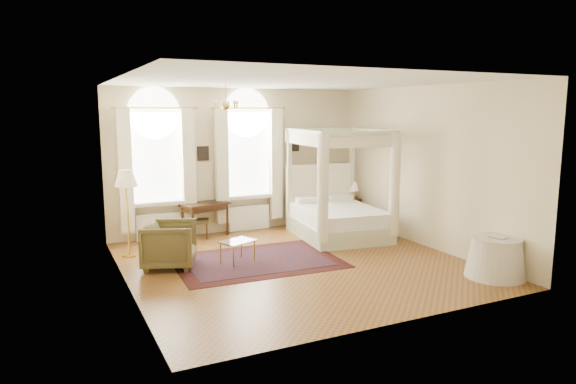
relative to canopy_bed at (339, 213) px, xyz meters
name	(u,v)px	position (x,y,z in m)	size (l,w,h in m)	color
ground	(296,263)	(-1.76, -1.41, -0.54)	(6.00, 6.00, 0.00)	brown
room_walls	(296,157)	(-1.76, -1.41, 1.44)	(6.00, 6.00, 6.00)	beige
window_left	(157,172)	(-3.66, 1.46, 0.94)	(1.62, 0.27, 3.29)	white
window_right	(249,168)	(-1.56, 1.46, 0.94)	(1.62, 0.27, 3.29)	white
chandelier	(226,105)	(-2.66, -0.21, 2.36)	(0.51, 0.45, 0.50)	#AE903A
wall_pictures	(242,150)	(-1.68, 1.56, 1.35)	(2.54, 0.03, 0.39)	black
canopy_bed	(339,213)	(0.00, 0.00, 0.00)	(2.05, 2.41, 2.39)	beige
nightstand	(350,211)	(0.94, 0.99, -0.22)	(0.46, 0.42, 0.66)	#35200E
nightstand_lamp	(353,187)	(0.98, 0.96, 0.39)	(0.29, 0.29, 0.42)	#AE903A
writing_desk	(205,208)	(-2.68, 1.29, 0.12)	(1.15, 0.82, 0.78)	#35200E
laptop	(213,202)	(-2.50, 1.24, 0.25)	(0.36, 0.23, 0.03)	black
stool	(200,222)	(-2.81, 1.24, -0.19)	(0.46, 0.46, 0.42)	#453C1D
armchair	(170,245)	(-3.92, -0.62, -0.13)	(0.89, 0.92, 0.83)	#4D4221
coffee_table	(237,243)	(-2.73, -0.91, -0.16)	(0.74, 0.64, 0.42)	silver
floor_lamp	(126,183)	(-4.46, 0.43, 0.90)	(0.43, 0.43, 1.69)	#AE903A
oriental_rug	(257,261)	(-2.37, -0.96, -0.54)	(3.12, 2.30, 0.01)	#3F110F
side_table	(496,258)	(0.94, -3.57, -0.21)	(1.00, 1.00, 0.68)	beige
book	(495,238)	(0.84, -3.61, 0.15)	(0.21, 0.28, 0.03)	black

